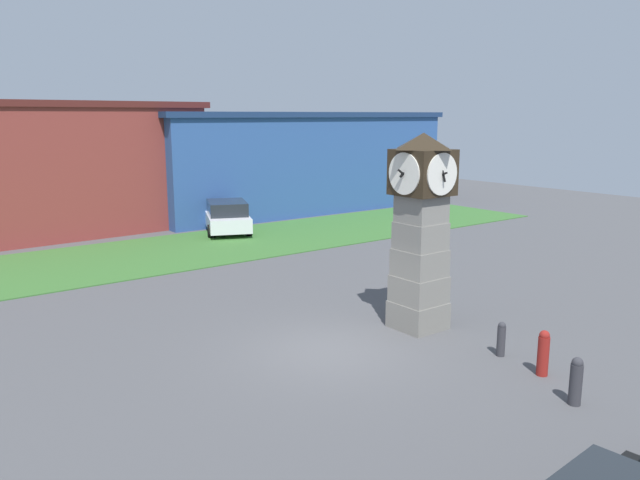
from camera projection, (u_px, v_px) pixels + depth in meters
The scene contains 8 objects.
ground_plane at pixel (330, 351), 15.30m from camera, with size 70.38×70.38×0.00m, color #4C4C4F.
clock_tower at pixel (421, 228), 16.45m from camera, with size 1.75×1.68×5.25m.
bollard_near_tower at pixel (576, 381), 12.38m from camera, with size 0.25×0.25×1.00m.
bollard_mid_row at pixel (543, 353), 13.78m from camera, with size 0.25×0.25×1.04m.
bollard_far_row at pixel (501, 339), 14.91m from camera, with size 0.20×0.20×0.85m.
car_far_lot at pixel (227, 216), 30.58m from camera, with size 3.51×4.86×1.58m.
storefront_low_left at pixel (278, 160), 39.15m from camera, with size 18.94×10.18×5.85m.
grass_verge_far at pixel (149, 255), 25.74m from camera, with size 42.23×6.96×0.04m, color #386B2D.
Camera 1 is at (-8.91, -11.40, 5.69)m, focal length 35.00 mm.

